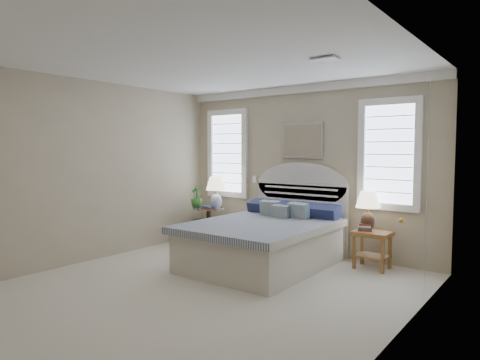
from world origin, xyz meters
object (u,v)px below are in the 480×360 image
at_px(bed, 267,238).
at_px(floor_pot, 205,232).
at_px(nightstand_right, 372,242).
at_px(lamp_right, 368,206).
at_px(side_table_left, 209,221).
at_px(lamp_left, 216,189).

relative_size(bed, floor_pot, 4.95).
height_order(nightstand_right, lamp_right, lamp_right).
xyz_separation_m(side_table_left, nightstand_right, (2.95, 0.10, -0.00)).
height_order(side_table_left, lamp_right, lamp_right).
relative_size(bed, side_table_left, 3.61).
bearing_deg(lamp_left, bed, -22.39).
xyz_separation_m(floor_pot, lamp_right, (2.87, 0.23, 0.66)).
xyz_separation_m(side_table_left, floor_pot, (-0.01, -0.09, -0.18)).
bearing_deg(bed, lamp_right, 31.18).
xyz_separation_m(nightstand_right, lamp_left, (-2.80, -0.08, 0.59)).
relative_size(floor_pot, lamp_right, 0.82).
relative_size(side_table_left, lamp_right, 1.13).
distance_m(nightstand_right, lamp_left, 2.86).
distance_m(bed, lamp_right, 1.50).
distance_m(bed, floor_pot, 1.74).
bearing_deg(lamp_right, bed, -148.82).
distance_m(nightstand_right, floor_pot, 2.97).
relative_size(bed, lamp_left, 4.00).
height_order(side_table_left, floor_pot, side_table_left).
height_order(floor_pot, lamp_left, lamp_left).
bearing_deg(floor_pot, lamp_right, 4.63).
relative_size(nightstand_right, floor_pot, 1.15).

